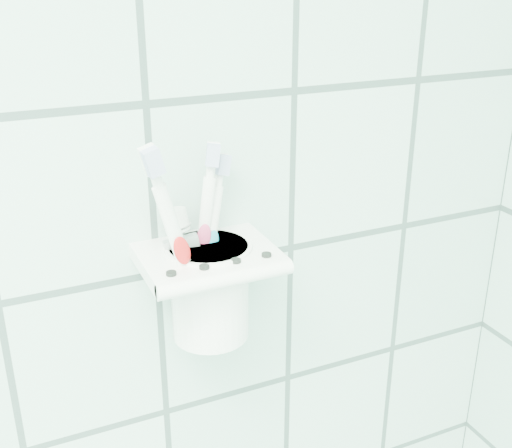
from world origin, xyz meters
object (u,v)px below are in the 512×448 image
(toothbrush_orange, at_px, (191,239))
(toothbrush_blue, at_px, (196,249))
(holder_bracket, at_px, (207,259))
(toothbrush_pink, at_px, (205,238))
(cup, at_px, (210,287))
(toothpaste_tube, at_px, (199,265))

(toothbrush_orange, bearing_deg, toothbrush_blue, -71.95)
(holder_bracket, xyz_separation_m, toothbrush_pink, (-0.01, -0.01, 0.03))
(cup, distance_m, toothbrush_blue, 0.05)
(holder_bracket, xyz_separation_m, toothbrush_orange, (-0.01, 0.01, 0.02))
(toothbrush_blue, xyz_separation_m, toothpaste_tube, (0.00, -0.00, -0.02))
(toothbrush_pink, bearing_deg, cup, 54.25)
(toothbrush_blue, xyz_separation_m, toothbrush_orange, (-0.00, 0.01, 0.01))
(cup, height_order, toothbrush_pink, toothbrush_pink)
(cup, xyz_separation_m, toothbrush_pink, (-0.01, -0.02, 0.06))
(holder_bracket, distance_m, toothbrush_pink, 0.03)
(toothbrush_blue, distance_m, toothbrush_orange, 0.01)
(holder_bracket, height_order, toothbrush_blue, toothbrush_blue)
(cup, xyz_separation_m, toothbrush_blue, (-0.01, -0.00, 0.05))
(cup, relative_size, toothbrush_blue, 0.55)
(cup, relative_size, toothbrush_pink, 0.47)
(holder_bracket, height_order, toothbrush_pink, toothbrush_pink)
(toothbrush_pink, xyz_separation_m, toothbrush_orange, (-0.01, 0.03, -0.01))
(holder_bracket, height_order, toothbrush_orange, toothbrush_orange)
(cup, bearing_deg, holder_bracket, -125.01)
(holder_bracket, relative_size, toothbrush_blue, 0.72)
(toothbrush_pink, xyz_separation_m, toothbrush_blue, (-0.01, 0.01, -0.02))
(toothpaste_tube, bearing_deg, toothbrush_blue, 149.29)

